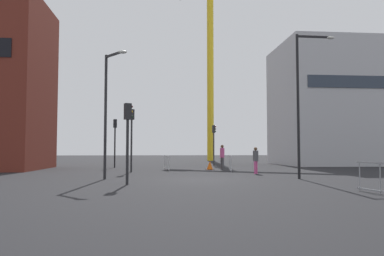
# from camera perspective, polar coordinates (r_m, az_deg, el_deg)

# --- Properties ---
(ground) EXTENTS (160.00, 160.00, 0.00)m
(ground) POSITION_cam_1_polar(r_m,az_deg,el_deg) (18.92, 1.07, -7.84)
(ground) COLOR black
(office_block) EXTENTS (12.32, 9.24, 11.93)m
(office_block) POSITION_cam_1_polar(r_m,az_deg,el_deg) (40.71, 21.46, 3.25)
(office_block) COLOR #B7B7BC
(office_block) RESTS_ON ground
(construction_crane) EXTENTS (12.19, 7.73, 24.26)m
(construction_crane) POSITION_cam_1_polar(r_m,az_deg,el_deg) (52.64, 2.94, 12.08)
(construction_crane) COLOR yellow
(construction_crane) RESTS_ON ground
(streetlamp_tall) EXTENTS (2.12, 0.24, 7.54)m
(streetlamp_tall) POSITION_cam_1_polar(r_m,az_deg,el_deg) (20.48, 16.41, 5.19)
(streetlamp_tall) COLOR black
(streetlamp_tall) RESTS_ON ground
(streetlamp_short) EXTENTS (1.22, 1.34, 6.37)m
(streetlamp_short) POSITION_cam_1_polar(r_m,az_deg,el_deg) (19.59, -12.59, 3.56)
(streetlamp_short) COLOR #232326
(streetlamp_short) RESTS_ON ground
(traffic_light_near) EXTENTS (0.38, 0.26, 3.75)m
(traffic_light_near) POSITION_cam_1_polar(r_m,az_deg,el_deg) (34.86, 3.32, -1.58)
(traffic_light_near) COLOR #2D2D30
(traffic_light_near) RESTS_ON ground
(traffic_light_crosswalk) EXTENTS (0.32, 0.39, 4.03)m
(traffic_light_crosswalk) POSITION_cam_1_polar(r_m,az_deg,el_deg) (32.08, -11.59, -1.06)
(traffic_light_crosswalk) COLOR black
(traffic_light_crosswalk) RESTS_ON ground
(traffic_light_verge) EXTENTS (0.37, 0.37, 4.20)m
(traffic_light_verge) POSITION_cam_1_polar(r_m,az_deg,el_deg) (25.42, -9.13, -0.30)
(traffic_light_verge) COLOR #232326
(traffic_light_verge) RESTS_ON ground
(traffic_light_far) EXTENTS (0.39, 0.34, 3.50)m
(traffic_light_far) POSITION_cam_1_polar(r_m,az_deg,el_deg) (16.46, -9.70, -0.19)
(traffic_light_far) COLOR #232326
(traffic_light_far) RESTS_ON ground
(pedestrian_walking) EXTENTS (0.34, 0.34, 1.65)m
(pedestrian_walking) POSITION_cam_1_polar(r_m,az_deg,el_deg) (23.80, 9.61, -4.55)
(pedestrian_walking) COLOR #D14C8C
(pedestrian_walking) RESTS_ON ground
(pedestrian_waiting) EXTENTS (0.34, 0.34, 1.86)m
(pedestrian_waiting) POSITION_cam_1_polar(r_m,az_deg,el_deg) (29.16, 4.60, -4.07)
(pedestrian_waiting) COLOR #4C4C51
(pedestrian_waiting) RESTS_ON ground
(safety_barrier_front) EXTENTS (0.25, 1.85, 1.08)m
(safety_barrier_front) POSITION_cam_1_polar(r_m,az_deg,el_deg) (26.32, 5.81, -5.31)
(safety_barrier_front) COLOR #B2B5BA
(safety_barrier_front) RESTS_ON ground
(safety_barrier_left_run) EXTENTS (0.37, 2.05, 1.08)m
(safety_barrier_left_run) POSITION_cam_1_polar(r_m,az_deg,el_deg) (27.38, -3.83, -5.24)
(safety_barrier_left_run) COLOR #9EA0A5
(safety_barrier_left_run) RESTS_ON ground
(safety_barrier_mid_span) EXTENTS (0.34, 2.38, 1.08)m
(safety_barrier_mid_span) POSITION_cam_1_polar(r_m,az_deg,el_deg) (14.20, 26.60, -6.73)
(safety_barrier_mid_span) COLOR gray
(safety_barrier_mid_span) RESTS_ON ground
(traffic_cone_orange) EXTENTS (0.64, 0.64, 0.64)m
(traffic_cone_orange) POSITION_cam_1_polar(r_m,az_deg,el_deg) (28.18, 2.72, -5.72)
(traffic_cone_orange) COLOR black
(traffic_cone_orange) RESTS_ON ground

